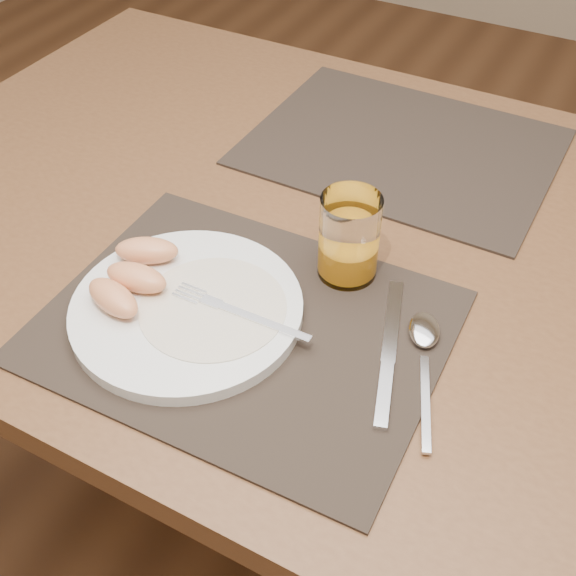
% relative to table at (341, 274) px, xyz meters
% --- Properties ---
extents(ground, '(5.00, 5.00, 0.00)m').
position_rel_table_xyz_m(ground, '(0.00, 0.00, -0.67)').
color(ground, '#55341D').
rests_on(ground, ground).
extents(table, '(1.40, 0.90, 0.75)m').
position_rel_table_xyz_m(table, '(0.00, 0.00, 0.00)').
color(table, brown).
rests_on(table, ground).
extents(placemat_near, '(0.46, 0.36, 0.00)m').
position_rel_table_xyz_m(placemat_near, '(-0.02, -0.22, 0.09)').
color(placemat_near, '#2E241D').
rests_on(placemat_near, table).
extents(placemat_far, '(0.45, 0.35, 0.00)m').
position_rel_table_xyz_m(placemat_far, '(-0.01, 0.22, 0.09)').
color(placemat_far, '#2E241D').
rests_on(placemat_far, table).
extents(plate, '(0.27, 0.27, 0.02)m').
position_rel_table_xyz_m(plate, '(-0.09, -0.24, 0.10)').
color(plate, white).
rests_on(plate, placemat_near).
extents(plate_dressing, '(0.17, 0.17, 0.00)m').
position_rel_table_xyz_m(plate_dressing, '(-0.06, -0.23, 0.10)').
color(plate_dressing, white).
rests_on(plate_dressing, plate).
extents(fork, '(0.17, 0.02, 0.00)m').
position_rel_table_xyz_m(fork, '(-0.04, -0.22, 0.11)').
color(fork, silver).
rests_on(fork, plate).
extents(knife, '(0.08, 0.21, 0.01)m').
position_rel_table_xyz_m(knife, '(0.14, -0.20, 0.09)').
color(knife, silver).
rests_on(knife, placemat_near).
extents(spoon, '(0.09, 0.19, 0.01)m').
position_rel_table_xyz_m(spoon, '(0.17, -0.15, 0.09)').
color(spoon, silver).
rests_on(spoon, placemat_near).
extents(juice_glass, '(0.07, 0.07, 0.11)m').
position_rel_table_xyz_m(juice_glass, '(0.04, -0.08, 0.14)').
color(juice_glass, white).
rests_on(juice_glass, placemat_near).
extents(grapefruit_wedges, '(0.10, 0.15, 0.03)m').
position_rel_table_xyz_m(grapefruit_wedges, '(-0.16, -0.24, 0.12)').
color(grapefruit_wedges, '#E3925C').
rests_on(grapefruit_wedges, plate).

